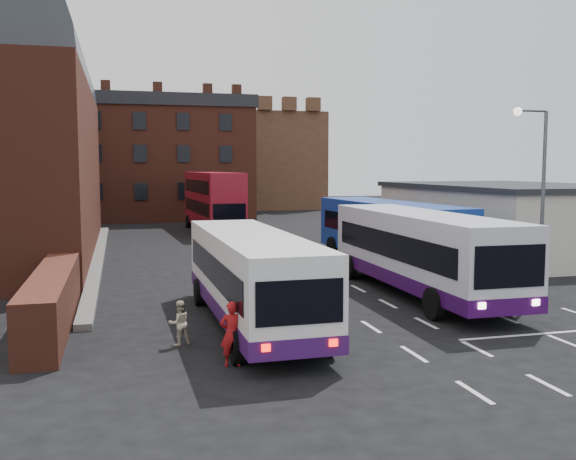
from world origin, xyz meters
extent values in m
plane|color=black|center=(0.00, 0.00, 0.00)|extent=(180.00, 180.00, 0.00)
cube|color=#602B1E|center=(-10.20, 2.00, 0.90)|extent=(1.20, 10.00, 1.80)
cube|color=beige|center=(15.00, 14.00, 2.00)|extent=(10.00, 16.00, 4.00)
cube|color=#282B30|center=(15.00, 14.00, 4.10)|extent=(10.40, 16.40, 0.30)
cube|color=brown|center=(-6.00, 46.00, 5.50)|extent=(22.00, 10.00, 11.00)
cube|color=brown|center=(6.00, 66.00, 6.00)|extent=(22.00, 22.00, 12.00)
cube|color=white|center=(-3.78, 0.43, 1.80)|extent=(2.71, 11.33, 2.57)
cube|color=black|center=(-3.78, 0.43, 1.95)|extent=(2.75, 10.14, 0.92)
cylinder|color=black|center=(-5.11, 4.01, 0.51)|extent=(0.30, 1.03, 1.03)
cylinder|color=black|center=(-5.01, -3.59, 0.51)|extent=(0.30, 1.03, 1.03)
cylinder|color=black|center=(-2.54, 4.04, 0.51)|extent=(0.30, 1.03, 1.03)
cylinder|color=black|center=(-2.45, -3.56, 0.51)|extent=(0.30, 1.03, 1.03)
cube|color=silver|center=(3.91, 3.55, 1.99)|extent=(2.91, 12.52, 2.84)
cube|color=black|center=(3.91, 3.55, 2.16)|extent=(2.96, 11.32, 1.02)
cylinder|color=black|center=(5.31, -0.44, 0.57)|extent=(0.32, 1.14, 1.14)
cylinder|color=black|center=(5.36, 7.98, 0.57)|extent=(0.32, 1.14, 1.14)
cylinder|color=black|center=(2.47, -0.42, 0.57)|extent=(0.32, 1.14, 1.14)
cylinder|color=black|center=(2.51, 7.99, 0.57)|extent=(0.32, 1.14, 1.14)
cube|color=navy|center=(6.00, 11.43, 1.99)|extent=(3.78, 12.67, 2.84)
cube|color=black|center=(6.00, 11.43, 2.16)|extent=(3.74, 11.48, 1.02)
cylinder|color=black|center=(7.72, 7.57, 0.57)|extent=(0.40, 1.16, 1.14)
cylinder|color=black|center=(7.08, 15.95, 0.57)|extent=(0.40, 1.16, 1.14)
cylinder|color=black|center=(4.89, 7.36, 0.57)|extent=(0.40, 1.16, 1.14)
cylinder|color=black|center=(4.25, 15.74, 0.57)|extent=(0.40, 1.16, 1.14)
cube|color=maroon|center=(-0.61, 31.51, 2.69)|extent=(3.37, 12.22, 4.29)
cube|color=black|center=(-0.61, 31.51, 2.09)|extent=(3.37, 11.02, 0.99)
cylinder|color=black|center=(0.96, 27.74, 0.55)|extent=(0.36, 1.11, 1.10)
cylinder|color=black|center=(0.54, 35.87, 0.55)|extent=(0.36, 1.11, 1.10)
cylinder|color=black|center=(-1.78, 27.60, 0.55)|extent=(0.36, 1.11, 1.10)
cylinder|color=black|center=(-2.20, 35.72, 0.55)|extent=(0.36, 1.11, 1.10)
cylinder|color=#4C4F54|center=(8.60, 2.18, 3.75)|extent=(0.15, 0.15, 7.49)
cylinder|color=#4C4F54|center=(7.94, 2.18, 7.49)|extent=(1.31, 0.10, 0.09)
sphere|color=#FFF2CC|center=(7.29, 2.18, 7.45)|extent=(0.34, 0.34, 0.34)
imported|color=#A41415|center=(-5.17, -3.75, 0.88)|extent=(0.67, 0.47, 1.76)
imported|color=beige|center=(-6.33, -1.37, 0.67)|extent=(0.77, 0.67, 1.35)
camera|label=1|loc=(-7.96, -20.21, 5.29)|focal=40.00mm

